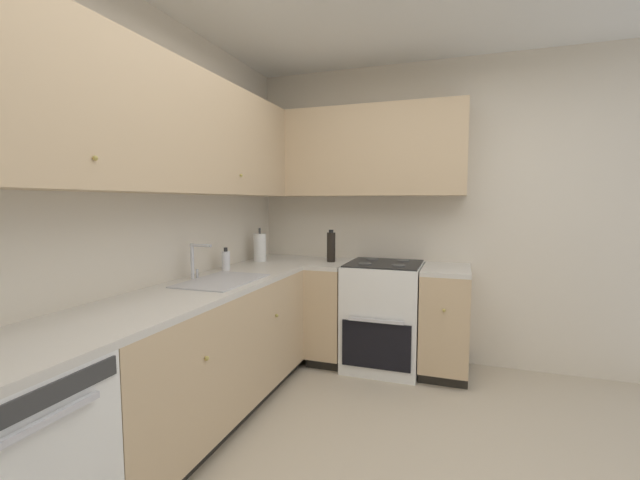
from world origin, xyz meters
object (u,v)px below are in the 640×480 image
(paper_towel_roll, at_px, (260,247))
(oil_bottle, at_px, (331,247))
(soap_bottle, at_px, (226,260))
(oven_range, at_px, (384,314))

(paper_towel_roll, bearing_deg, oil_bottle, -74.38)
(paper_towel_roll, xyz_separation_m, oil_bottle, (0.17, -0.61, 0.01))
(soap_bottle, bearing_deg, paper_towel_roll, -2.18)
(oven_range, bearing_deg, soap_bottle, 123.19)
(oven_range, bearing_deg, paper_towel_roll, 99.97)
(soap_bottle, bearing_deg, oil_bottle, -42.00)
(oven_range, height_order, oil_bottle, oil_bottle)
(oven_range, distance_m, paper_towel_roll, 1.22)
(soap_bottle, distance_m, paper_towel_roll, 0.53)
(oil_bottle, bearing_deg, oven_range, -87.65)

